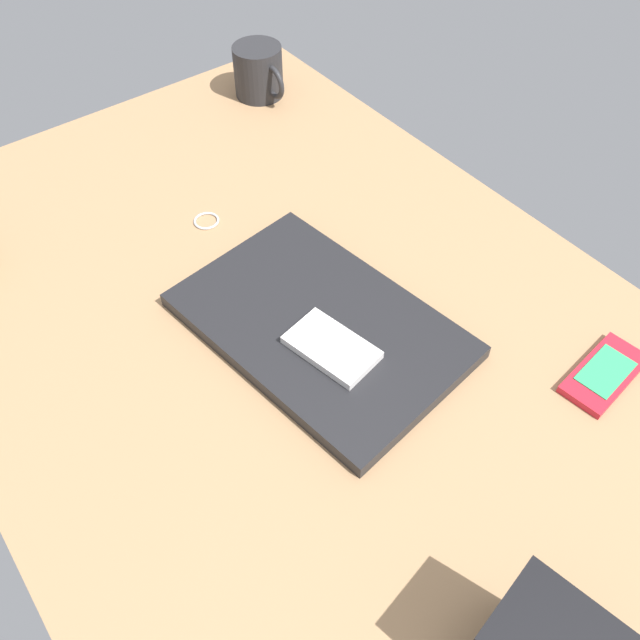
{
  "coord_description": "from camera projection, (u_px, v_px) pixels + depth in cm",
  "views": [
    {
      "loc": [
        46.48,
        -31.43,
        68.52
      ],
      "look_at": [
        3.27,
        1.79,
        5.0
      ],
      "focal_mm": 37.8,
      "sensor_mm": 36.0,
      "label": 1
    }
  ],
  "objects": [
    {
      "name": "coffee_mug",
      "position": [
        259.0,
        72.0,
        1.18
      ],
      "size": [
        11.86,
        8.57,
        8.82
      ],
      "color": "#262628",
      "rests_on": "desk_surface"
    },
    {
      "name": "cell_phone_on_laptop",
      "position": [
        329.0,
        349.0,
        0.8
      ],
      "size": [
        11.85,
        8.39,
        1.22
      ],
      "color": "silver",
      "rests_on": "laptop_closed"
    },
    {
      "name": "cell_phone_on_desk",
      "position": [
        604.0,
        374.0,
        0.8
      ],
      "size": [
        6.96,
        12.44,
        1.12
      ],
      "color": "red",
      "rests_on": "desk_surface"
    },
    {
      "name": "laptop_closed",
      "position": [
        320.0,
        325.0,
        0.84
      ],
      "size": [
        37.94,
        27.49,
        1.97
      ],
      "primitive_type": "cube",
      "rotation": [
        0.0,
        0.0,
        0.13
      ],
      "color": "black",
      "rests_on": "desk_surface"
    },
    {
      "name": "desk_surface",
      "position": [
        294.0,
        329.0,
        0.87
      ],
      "size": [
        120.0,
        80.0,
        3.0
      ],
      "primitive_type": "cube",
      "color": "#9E7751",
      "rests_on": "ground"
    },
    {
      "name": "key_ring",
      "position": [
        206.0,
        221.0,
        0.99
      ],
      "size": [
        3.77,
        3.77,
        0.36
      ],
      "primitive_type": "torus",
      "color": "silver",
      "rests_on": "desk_surface"
    }
  ]
}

